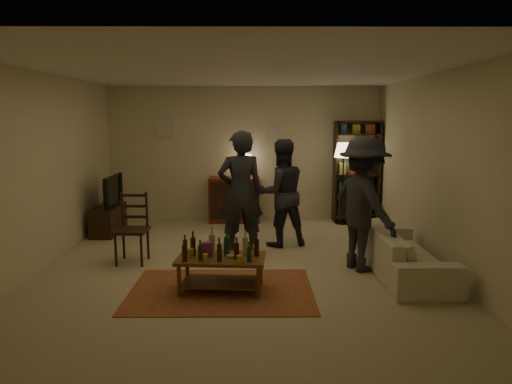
{
  "coord_description": "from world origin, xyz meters",
  "views": [
    {
      "loc": [
        0.19,
        -6.29,
        2.08
      ],
      "look_at": [
        0.22,
        0.1,
        1.03
      ],
      "focal_mm": 32.0,
      "sensor_mm": 36.0,
      "label": 1
    }
  ],
  "objects_px": {
    "dining_chair": "(133,225)",
    "person_right": "(281,193)",
    "tv_stand": "(108,212)",
    "person_left": "(240,193)",
    "coffee_table": "(220,260)",
    "floor_lamp": "(344,156)",
    "bookshelf": "(356,170)",
    "sofa": "(404,251)",
    "dresser": "(235,198)",
    "person_by_sofa": "(363,204)"
  },
  "relations": [
    {
      "from": "dining_chair",
      "to": "person_right",
      "type": "xyz_separation_m",
      "value": [
        2.19,
        0.85,
        0.32
      ]
    },
    {
      "from": "tv_stand",
      "to": "person_left",
      "type": "relative_size",
      "value": 0.56
    },
    {
      "from": "coffee_table",
      "to": "floor_lamp",
      "type": "height_order",
      "value": "floor_lamp"
    },
    {
      "from": "bookshelf",
      "to": "person_left",
      "type": "height_order",
      "value": "bookshelf"
    },
    {
      "from": "coffee_table",
      "to": "tv_stand",
      "type": "height_order",
      "value": "tv_stand"
    },
    {
      "from": "person_left",
      "to": "sofa",
      "type": "bearing_deg",
      "value": 147.18
    },
    {
      "from": "coffee_table",
      "to": "dining_chair",
      "type": "xyz_separation_m",
      "value": [
        -1.35,
        1.16,
        0.16
      ]
    },
    {
      "from": "dining_chair",
      "to": "bookshelf",
      "type": "relative_size",
      "value": 0.51
    },
    {
      "from": "dresser",
      "to": "bookshelf",
      "type": "relative_size",
      "value": 0.67
    },
    {
      "from": "tv_stand",
      "to": "floor_lamp",
      "type": "xyz_separation_m",
      "value": [
        4.38,
        0.73,
        0.96
      ]
    },
    {
      "from": "coffee_table",
      "to": "dresser",
      "type": "relative_size",
      "value": 0.8
    },
    {
      "from": "bookshelf",
      "to": "person_right",
      "type": "bearing_deg",
      "value": -132.04
    },
    {
      "from": "person_right",
      "to": "floor_lamp",
      "type": "bearing_deg",
      "value": -146.05
    },
    {
      "from": "coffee_table",
      "to": "dining_chair",
      "type": "distance_m",
      "value": 1.79
    },
    {
      "from": "person_right",
      "to": "sofa",
      "type": "bearing_deg",
      "value": 122.6
    },
    {
      "from": "coffee_table",
      "to": "person_right",
      "type": "bearing_deg",
      "value": 67.22
    },
    {
      "from": "dresser",
      "to": "person_right",
      "type": "height_order",
      "value": "person_right"
    },
    {
      "from": "coffee_table",
      "to": "tv_stand",
      "type": "distance_m",
      "value": 3.6
    },
    {
      "from": "coffee_table",
      "to": "tv_stand",
      "type": "xyz_separation_m",
      "value": [
        -2.23,
        2.82,
        -0.0
      ]
    },
    {
      "from": "person_left",
      "to": "dining_chair",
      "type": "bearing_deg",
      "value": 2.76
    },
    {
      "from": "coffee_table",
      "to": "sofa",
      "type": "bearing_deg",
      "value": 14.46
    },
    {
      "from": "bookshelf",
      "to": "floor_lamp",
      "type": "xyz_separation_m",
      "value": [
        -0.31,
        -0.25,
        0.31
      ]
    },
    {
      "from": "dresser",
      "to": "sofa",
      "type": "height_order",
      "value": "dresser"
    },
    {
      "from": "coffee_table",
      "to": "bookshelf",
      "type": "height_order",
      "value": "bookshelf"
    },
    {
      "from": "coffee_table",
      "to": "bookshelf",
      "type": "relative_size",
      "value": 0.54
    },
    {
      "from": "floor_lamp",
      "to": "person_right",
      "type": "height_order",
      "value": "person_right"
    },
    {
      "from": "coffee_table",
      "to": "floor_lamp",
      "type": "xyz_separation_m",
      "value": [
        2.15,
        3.55,
        0.96
      ]
    },
    {
      "from": "dining_chair",
      "to": "sofa",
      "type": "xyz_separation_m",
      "value": [
        3.76,
        -0.54,
        -0.24
      ]
    },
    {
      "from": "floor_lamp",
      "to": "sofa",
      "type": "xyz_separation_m",
      "value": [
        0.27,
        -2.93,
        -1.04
      ]
    },
    {
      "from": "dresser",
      "to": "floor_lamp",
      "type": "xyz_separation_m",
      "value": [
        2.13,
        -0.18,
        0.87
      ]
    },
    {
      "from": "dresser",
      "to": "person_right",
      "type": "relative_size",
      "value": 0.78
    },
    {
      "from": "coffee_table",
      "to": "person_left",
      "type": "distance_m",
      "value": 1.64
    },
    {
      "from": "tv_stand",
      "to": "person_right",
      "type": "bearing_deg",
      "value": -14.77
    },
    {
      "from": "tv_stand",
      "to": "person_by_sofa",
      "type": "bearing_deg",
      "value": -26.13
    },
    {
      "from": "bookshelf",
      "to": "sofa",
      "type": "bearing_deg",
      "value": -90.82
    },
    {
      "from": "tv_stand",
      "to": "sofa",
      "type": "relative_size",
      "value": 0.51
    },
    {
      "from": "floor_lamp",
      "to": "person_left",
      "type": "distance_m",
      "value": 2.84
    },
    {
      "from": "dining_chair",
      "to": "person_left",
      "type": "height_order",
      "value": "person_left"
    },
    {
      "from": "coffee_table",
      "to": "sofa",
      "type": "xyz_separation_m",
      "value": [
        2.41,
        0.62,
        -0.08
      ]
    },
    {
      "from": "dresser",
      "to": "person_right",
      "type": "bearing_deg",
      "value": -64.48
    },
    {
      "from": "person_right",
      "to": "person_by_sofa",
      "type": "bearing_deg",
      "value": 114.96
    },
    {
      "from": "dresser",
      "to": "floor_lamp",
      "type": "height_order",
      "value": "floor_lamp"
    },
    {
      "from": "dresser",
      "to": "sofa",
      "type": "xyz_separation_m",
      "value": [
        2.39,
        -3.11,
        -0.17
      ]
    },
    {
      "from": "floor_lamp",
      "to": "coffee_table",
      "type": "bearing_deg",
      "value": -121.14
    },
    {
      "from": "coffee_table",
      "to": "person_right",
      "type": "distance_m",
      "value": 2.23
    },
    {
      "from": "coffee_table",
      "to": "person_by_sofa",
      "type": "xyz_separation_m",
      "value": [
        1.89,
        0.8,
        0.53
      ]
    },
    {
      "from": "person_left",
      "to": "person_by_sofa",
      "type": "relative_size",
      "value": 1.04
    },
    {
      "from": "sofa",
      "to": "person_right",
      "type": "xyz_separation_m",
      "value": [
        -1.57,
        1.39,
        0.57
      ]
    },
    {
      "from": "coffee_table",
      "to": "dresser",
      "type": "distance_m",
      "value": 3.74
    },
    {
      "from": "floor_lamp",
      "to": "sofa",
      "type": "distance_m",
      "value": 3.12
    }
  ]
}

